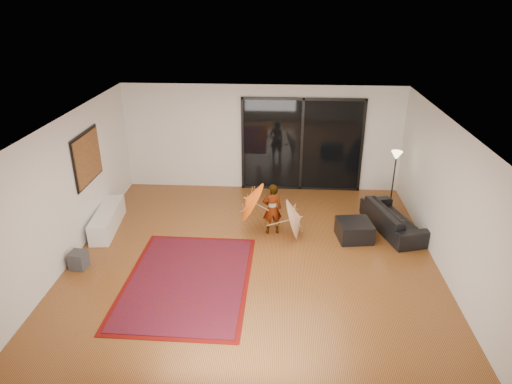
# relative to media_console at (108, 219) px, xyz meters

# --- Properties ---
(floor) EXTENTS (7.00, 7.00, 0.00)m
(floor) POSITION_rel_media_console_xyz_m (3.25, -1.03, -0.22)
(floor) COLOR #9B562A
(floor) RESTS_ON ground
(ceiling) EXTENTS (7.00, 7.00, 0.00)m
(ceiling) POSITION_rel_media_console_xyz_m (3.25, -1.03, 2.48)
(ceiling) COLOR white
(ceiling) RESTS_ON wall_back
(wall_back) EXTENTS (7.00, 0.00, 7.00)m
(wall_back) POSITION_rel_media_console_xyz_m (3.25, 2.47, 1.13)
(wall_back) COLOR silver
(wall_back) RESTS_ON floor
(wall_front) EXTENTS (7.00, 0.00, 7.00)m
(wall_front) POSITION_rel_media_console_xyz_m (3.25, -4.53, 1.13)
(wall_front) COLOR silver
(wall_front) RESTS_ON floor
(wall_left) EXTENTS (0.00, 7.00, 7.00)m
(wall_left) POSITION_rel_media_console_xyz_m (-0.25, -1.03, 1.13)
(wall_left) COLOR silver
(wall_left) RESTS_ON floor
(wall_right) EXTENTS (0.00, 7.00, 7.00)m
(wall_right) POSITION_rel_media_console_xyz_m (6.75, -1.03, 1.13)
(wall_right) COLOR silver
(wall_right) RESTS_ON floor
(sliding_door) EXTENTS (3.06, 0.07, 2.40)m
(sliding_door) POSITION_rel_media_console_xyz_m (4.25, 2.44, 0.98)
(sliding_door) COLOR black
(sliding_door) RESTS_ON wall_back
(painting) EXTENTS (0.04, 1.28, 1.08)m
(painting) POSITION_rel_media_console_xyz_m (-0.21, -0.03, 1.43)
(painting) COLOR black
(painting) RESTS_ON wall_left
(media_console) EXTENTS (0.56, 1.64, 0.45)m
(media_console) POSITION_rel_media_console_xyz_m (0.00, 0.00, 0.00)
(media_console) COLOR white
(media_console) RESTS_ON floor
(speaker) EXTENTS (0.32, 0.32, 0.33)m
(speaker) POSITION_rel_media_console_xyz_m (0.00, -1.54, -0.06)
(speaker) COLOR #424244
(speaker) RESTS_ON floor
(persian_rug) EXTENTS (2.25, 3.12, 0.02)m
(persian_rug) POSITION_rel_media_console_xyz_m (2.11, -1.84, -0.21)
(persian_rug) COLOR #600B08
(persian_rug) RESTS_ON floor
(sofa) EXTENTS (1.21, 1.97, 0.54)m
(sofa) POSITION_rel_media_console_xyz_m (6.20, 0.33, 0.05)
(sofa) COLOR black
(sofa) RESTS_ON floor
(ottoman) EXTENTS (0.77, 0.77, 0.39)m
(ottoman) POSITION_rel_media_console_xyz_m (5.31, -0.12, -0.03)
(ottoman) COLOR black
(ottoman) RESTS_ON floor
(floor_lamp) EXTENTS (0.25, 0.25, 1.45)m
(floor_lamp) POSITION_rel_media_console_xyz_m (6.35, 1.34, 0.92)
(floor_lamp) COLOR black
(floor_lamp) RESTS_ON floor
(child) EXTENTS (0.46, 0.35, 1.13)m
(child) POSITION_rel_media_console_xyz_m (3.58, 0.03, 0.34)
(child) COLOR #999999
(child) RESTS_ON floor
(parasol_orange) EXTENTS (0.59, 0.90, 0.90)m
(parasol_orange) POSITION_rel_media_console_xyz_m (3.03, -0.02, 0.51)
(parasol_orange) COLOR #FD5D0D
(parasol_orange) RESTS_ON child
(parasol_white) EXTENTS (0.53, 0.87, 0.91)m
(parasol_white) POSITION_rel_media_console_xyz_m (4.18, -0.12, 0.28)
(parasol_white) COLOR white
(parasol_white) RESTS_ON floor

